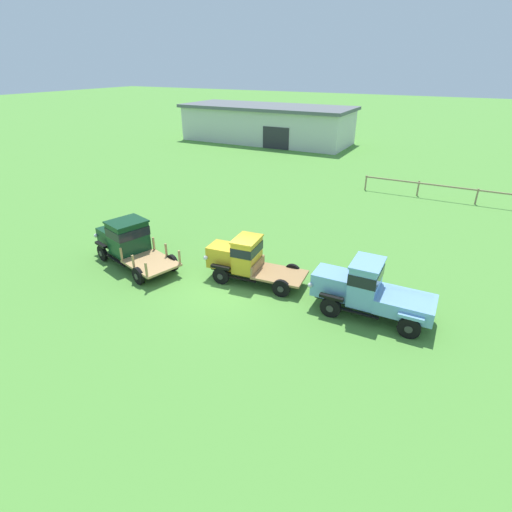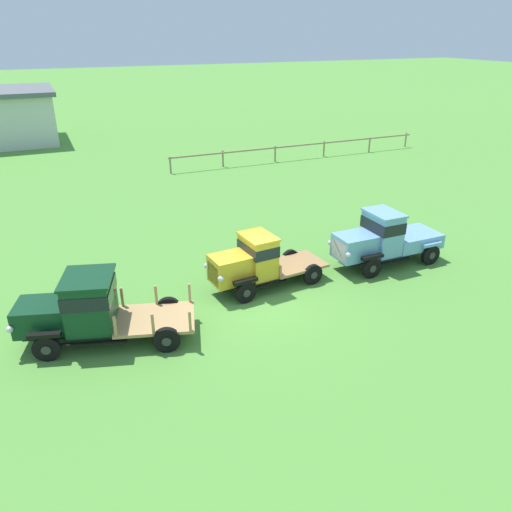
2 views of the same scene
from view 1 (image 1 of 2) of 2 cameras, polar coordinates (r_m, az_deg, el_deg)
The scene contains 6 objects.
ground_plane at distance 17.70m, azimuth -3.92°, elevation -4.45°, with size 240.00×240.00×0.00m, color #518E38.
farm_shed at distance 51.46m, azimuth 1.54°, elevation 18.39°, with size 20.73×8.24×4.26m.
paddock_fence at distance 31.89m, azimuth 32.71°, elevation 7.12°, with size 19.62×0.57×1.13m.
vintage_truck_foreground_near at distance 20.44m, azimuth -17.88°, elevation 2.19°, with size 5.52×3.17×2.17m.
vintage_truck_second_in_line at distance 17.81m, azimuth -1.74°, elevation -0.32°, with size 4.65×2.07×2.06m.
vintage_truck_midrow_center at distance 15.96m, azimuth 15.79°, elevation -4.62°, with size 4.70×1.99×2.24m.
Camera 1 is at (8.20, -12.89, 8.95)m, focal length 28.00 mm.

